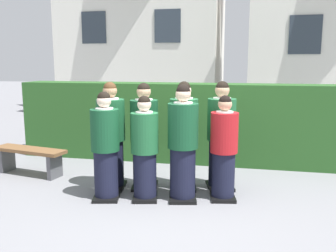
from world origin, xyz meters
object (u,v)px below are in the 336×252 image
object	(u,v)px
student_front_row_1	(145,151)
student_front_row_2	(183,146)
student_rear_row_3	(221,138)
wooden_bench	(30,155)
student_rear_row_1	(144,139)
student_front_row_0	(105,149)
student_in_red_blazer	(224,151)
student_rear_row_0	(111,138)
student_rear_row_2	(184,138)

from	to	relation	value
student_front_row_1	student_front_row_2	xyz separation A→B (m)	(0.54, 0.11, 0.08)
student_rear_row_3	wooden_bench	size ratio (longest dim) A/B	1.18
student_rear_row_1	student_rear_row_3	bearing A→B (deg)	12.22
student_front_row_0	student_rear_row_3	xyz separation A→B (m)	(1.61, 0.83, 0.06)
student_in_red_blazer	student_rear_row_0	bearing A→B (deg)	176.52
student_front_row_0	student_front_row_2	world-z (taller)	student_front_row_2
student_front_row_1	student_rear_row_2	bearing A→B (deg)	52.26
student_front_row_2	wooden_bench	bearing A→B (deg)	168.19
student_in_red_blazer	wooden_bench	xyz separation A→B (m)	(-3.46, 0.45, -0.38)
student_front_row_1	student_front_row_2	size ratio (longest dim) A/B	0.91
student_front_row_1	student_rear_row_1	world-z (taller)	student_rear_row_1
student_rear_row_2	student_rear_row_1	bearing A→B (deg)	-167.98
student_front_row_0	wooden_bench	xyz separation A→B (m)	(-1.78, 0.81, -0.40)
student_front_row_0	student_rear_row_3	size ratio (longest dim) A/B	0.93
student_front_row_0	student_in_red_blazer	xyz separation A→B (m)	(1.68, 0.36, -0.03)
student_front_row_2	student_in_red_blazer	size ratio (longest dim) A/B	1.10
student_front_row_1	student_rear_row_1	distance (m)	0.50
student_rear_row_3	student_in_red_blazer	bearing A→B (deg)	-80.92
student_front_row_1	student_rear_row_0	xyz separation A→B (m)	(-0.65, 0.36, 0.08)
student_rear_row_0	wooden_bench	distance (m)	1.78
student_front_row_0	student_front_row_1	world-z (taller)	student_front_row_0
wooden_bench	student_rear_row_2	bearing A→B (deg)	-2.14
student_rear_row_0	student_front_row_1	bearing A→B (deg)	-29.20
student_rear_row_0	student_rear_row_3	bearing A→B (deg)	12.18
student_rear_row_3	wooden_bench	distance (m)	3.42
student_front_row_2	student_in_red_blazer	world-z (taller)	student_front_row_2
student_front_row_1	student_rear_row_2	xyz separation A→B (m)	(0.47, 0.60, 0.09)
student_rear_row_0	student_rear_row_3	world-z (taller)	student_rear_row_3
student_rear_row_0	student_front_row_0	bearing A→B (deg)	-79.25
student_front_row_2	student_in_red_blazer	distance (m)	0.60
student_front_row_1	student_rear_row_1	size ratio (longest dim) A/B	0.91
student_front_row_1	student_rear_row_0	size ratio (longest dim) A/B	0.90
student_rear_row_0	student_in_red_blazer	bearing A→B (deg)	-3.48
student_front_row_0	student_rear_row_2	size ratio (longest dim) A/B	0.93
student_front_row_0	student_rear_row_1	world-z (taller)	student_rear_row_1
student_front_row_2	student_front_row_0	bearing A→B (deg)	-169.37
student_front_row_0	student_rear_row_0	xyz separation A→B (m)	(-0.09, 0.47, 0.06)
student_rear_row_3	student_front_row_2	bearing A→B (deg)	-128.73
student_rear_row_3	wooden_bench	xyz separation A→B (m)	(-3.38, -0.02, -0.46)
student_front_row_1	wooden_bench	bearing A→B (deg)	163.17
student_front_row_2	wooden_bench	world-z (taller)	student_front_row_2
student_in_red_blazer	student_rear_row_2	world-z (taller)	student_rear_row_2
student_rear_row_1	student_rear_row_3	world-z (taller)	student_rear_row_3
student_rear_row_0	student_rear_row_3	distance (m)	1.73
student_front_row_1	student_rear_row_0	distance (m)	0.75
student_front_row_0	student_rear_row_0	world-z (taller)	student_rear_row_0
student_rear_row_2	student_rear_row_3	bearing A→B (deg)	12.44
student_in_red_blazer	student_rear_row_1	size ratio (longest dim) A/B	0.91
student_front_row_1	student_rear_row_3	size ratio (longest dim) A/B	0.89
student_rear_row_0	wooden_bench	world-z (taller)	student_rear_row_0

